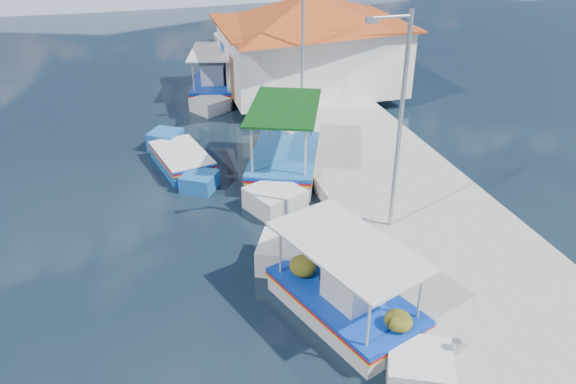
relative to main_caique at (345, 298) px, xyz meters
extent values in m
plane|color=black|center=(-2.22, 0.68, -0.43)|extent=(160.00, 160.00, 0.00)
cube|color=#A6A49C|center=(3.68, 6.68, -0.18)|extent=(5.00, 44.00, 0.50)
cylinder|color=#A5A8AD|center=(1.58, -2.32, 0.22)|extent=(0.20, 0.20, 0.30)
cylinder|color=#A5A8AD|center=(1.58, 2.68, 0.22)|extent=(0.20, 0.20, 0.30)
cylinder|color=#A5A8AD|center=(1.58, 8.68, 0.22)|extent=(0.20, 0.20, 0.30)
cylinder|color=#A5A8AD|center=(1.58, 14.68, 0.22)|extent=(0.20, 0.20, 0.30)
cube|color=silver|center=(-0.02, -0.06, -0.24)|extent=(3.06, 4.15, 0.82)
cube|color=silver|center=(0.83, 2.25, -0.14)|extent=(1.81, 1.81, 0.90)
cube|color=#0C35A5|center=(-0.02, -0.06, 0.14)|extent=(3.16, 4.28, 0.05)
cube|color=red|center=(-0.02, -0.06, 0.07)|extent=(3.16, 4.28, 0.04)
cube|color=yellow|center=(-0.02, -0.06, 0.01)|extent=(3.16, 4.28, 0.03)
cube|color=#0C35A5|center=(-0.02, -0.06, 0.20)|extent=(3.16, 4.25, 0.04)
cube|color=brown|center=(-0.02, -0.06, 0.17)|extent=(2.90, 4.03, 0.04)
cube|color=silver|center=(-0.11, -0.31, 0.65)|extent=(1.36, 1.41, 0.95)
cube|color=silver|center=(-0.11, -0.31, 1.14)|extent=(1.48, 1.52, 0.05)
cylinder|color=beige|center=(-0.19, 1.67, 0.86)|extent=(0.06, 0.06, 1.38)
cylinder|color=beige|center=(1.23, 1.15, 0.86)|extent=(0.06, 0.06, 1.38)
cylinder|color=beige|center=(-1.28, -1.27, 0.86)|extent=(0.06, 0.06, 1.38)
cylinder|color=beige|center=(0.14, -1.79, 0.86)|extent=(0.06, 0.06, 1.38)
cube|color=silver|center=(-0.02, -0.06, 1.55)|extent=(3.15, 4.19, 0.06)
ellipsoid|color=#504F15|center=(0.07, 1.18, 0.42)|extent=(0.65, 0.72, 0.49)
ellipsoid|color=#504F15|center=(0.78, 1.38, 0.38)|extent=(0.55, 0.61, 0.41)
ellipsoid|color=#504F15|center=(-0.40, -1.57, 0.39)|extent=(0.58, 0.64, 0.44)
sphere|color=#F53F07|center=(0.96, 0.12, 0.82)|extent=(0.34, 0.34, 0.34)
cube|color=silver|center=(0.57, 7.69, -0.19)|extent=(3.50, 4.56, 1.03)
cube|color=silver|center=(-0.43, 10.22, -0.06)|extent=(2.06, 2.06, 1.14)
cube|color=silver|center=(1.53, 5.24, -0.19)|extent=(2.00, 2.00, 0.98)
cube|color=#0C35A5|center=(0.57, 7.69, 0.29)|extent=(3.61, 4.70, 0.07)
cube|color=red|center=(0.57, 7.69, 0.20)|extent=(3.61, 4.70, 0.05)
cube|color=yellow|center=(0.57, 7.69, 0.13)|extent=(3.61, 4.70, 0.04)
cube|color=#1C5EA8|center=(0.57, 7.69, 0.37)|extent=(3.62, 4.67, 0.05)
cube|color=brown|center=(0.57, 7.69, 0.33)|extent=(3.31, 4.42, 0.05)
cylinder|color=beige|center=(-0.87, 8.95, 1.20)|extent=(0.08, 0.08, 1.74)
cylinder|color=beige|center=(0.75, 9.59, 1.20)|extent=(0.08, 0.08, 1.74)
cylinder|color=beige|center=(0.38, 5.79, 1.20)|extent=(0.08, 0.08, 1.74)
cylinder|color=beige|center=(2.00, 6.42, 1.20)|extent=(0.08, 0.08, 1.74)
cube|color=#0B3A10|center=(0.57, 7.69, 2.07)|extent=(3.61, 4.60, 0.08)
cube|color=#1C5EA8|center=(-2.95, 9.09, -0.24)|extent=(2.15, 3.18, 0.81)
cube|color=#1C5EA8|center=(-2.51, 10.99, -0.14)|extent=(1.52, 1.52, 0.90)
cube|color=#1C5EA8|center=(-3.37, 7.26, -0.24)|extent=(1.48, 1.48, 0.77)
cube|color=#0C35A5|center=(-2.95, 9.09, 0.13)|extent=(2.21, 3.27, 0.05)
cube|color=red|center=(-2.95, 9.09, 0.07)|extent=(2.21, 3.27, 0.04)
cube|color=yellow|center=(-2.95, 9.09, 0.01)|extent=(2.21, 3.27, 0.03)
cube|color=silver|center=(-2.95, 9.09, 0.19)|extent=(2.22, 3.25, 0.04)
cube|color=brown|center=(-2.95, 9.09, 0.17)|extent=(2.01, 3.09, 0.04)
cube|color=silver|center=(-0.52, 17.14, -0.22)|extent=(2.80, 4.12, 0.89)
cube|color=silver|center=(-1.12, 19.58, -0.11)|extent=(1.94, 1.94, 0.98)
cube|color=silver|center=(0.06, 14.78, -0.22)|extent=(1.89, 1.89, 0.84)
cube|color=#0C35A5|center=(-0.52, 17.14, 0.19)|extent=(2.88, 4.24, 0.06)
cube|color=red|center=(-0.52, 17.14, 0.11)|extent=(2.88, 4.24, 0.05)
cube|color=yellow|center=(-0.52, 17.14, 0.05)|extent=(2.88, 4.24, 0.04)
cube|color=#0C35A5|center=(-0.52, 17.14, 0.25)|extent=(2.89, 4.21, 0.05)
cube|color=brown|center=(-0.52, 17.14, 0.22)|extent=(2.63, 4.01, 0.05)
cube|color=silver|center=(-0.45, 16.87, 0.74)|extent=(1.34, 1.43, 1.03)
cube|color=silver|center=(-0.45, 16.87, 1.27)|extent=(1.45, 1.55, 0.06)
cylinder|color=beige|center=(-1.66, 18.49, 0.97)|extent=(0.07, 0.07, 1.49)
cylinder|color=beige|center=(-0.13, 18.86, 0.97)|extent=(0.07, 0.07, 1.49)
cylinder|color=beige|center=(-0.91, 15.42, 0.97)|extent=(0.07, 0.07, 1.49)
cylinder|color=beige|center=(0.62, 15.79, 0.97)|extent=(0.07, 0.07, 1.49)
cube|color=silver|center=(-0.52, 17.14, 1.72)|extent=(2.89, 4.14, 0.07)
cube|color=white|center=(3.98, 15.68, 1.57)|extent=(8.00, 6.00, 3.00)
cube|color=#A63A17|center=(3.98, 15.68, 3.12)|extent=(8.64, 6.48, 0.10)
pyramid|color=#A63A17|center=(3.98, 15.68, 3.77)|extent=(10.49, 10.49, 1.40)
cube|color=brown|center=(0.00, 14.68, 1.07)|extent=(0.06, 1.00, 2.00)
cube|color=#0C35A5|center=(0.00, 17.18, 1.67)|extent=(0.06, 1.20, 0.90)
cylinder|color=#A5A8AD|center=(2.38, 2.68, 3.07)|extent=(0.12, 0.12, 6.00)
cylinder|color=#A5A8AD|center=(1.88, 2.68, 5.92)|extent=(1.00, 0.08, 0.08)
cube|color=#A5A8AD|center=(1.38, 2.68, 5.87)|extent=(0.30, 0.14, 0.14)
cylinder|color=#A5A8AD|center=(2.38, 11.68, 3.07)|extent=(0.12, 0.12, 6.00)
camera|label=1|loc=(-4.04, -9.72, 8.52)|focal=34.72mm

